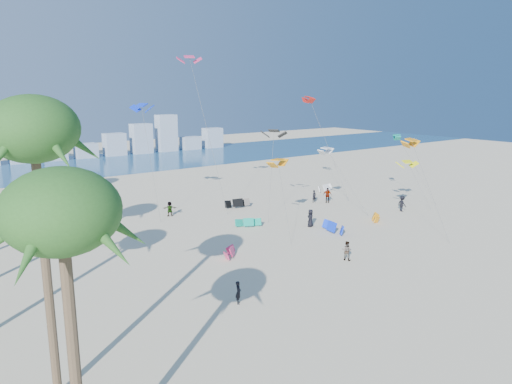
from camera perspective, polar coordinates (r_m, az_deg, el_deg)
ground at (r=33.36m, az=12.66°, el=-12.90°), size 220.00×220.00×0.00m
ocean at (r=95.36m, az=-22.07°, el=2.76°), size 220.00×220.00×0.00m
kitesurfer_near at (r=32.42m, az=-2.11°, el=-11.84°), size 0.63×0.68×1.56m
kitesurfer_mid at (r=40.82m, az=10.73°, el=-6.87°), size 0.89×0.98×1.65m
kitesurfers_far at (r=53.73m, az=3.54°, el=-2.01°), size 37.35×15.44×1.91m
grounded_kites at (r=53.70m, az=4.24°, el=-2.48°), size 28.27×17.04×1.04m
flying_kites at (r=54.64m, az=4.74°, el=8.00°), size 31.78×29.74×18.18m
distant_skyline at (r=104.36m, az=-24.25°, el=5.02°), size 85.00×3.00×8.40m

